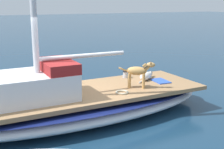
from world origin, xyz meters
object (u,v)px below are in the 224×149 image
coiled_rope (122,92)px  deck_winch (125,75)px  dog_tan (138,72)px  deck_towel (161,81)px  dog_white (146,76)px  sailboat_main (76,105)px

coiled_rope → deck_winch: bearing=-31.3°
dog_tan → deck_winch: size_ratio=3.90×
deck_winch → deck_towel: deck_winch is taller
dog_tan → coiled_rope: 0.76m
deck_winch → coiled_rope: 1.53m
dog_white → coiled_rope: 1.52m
deck_winch → deck_towel: size_ratio=0.38×
deck_winch → deck_towel: 1.06m
deck_winch → coiled_rope: size_ratio=0.65×
deck_winch → dog_white: bearing=-134.1°
dog_white → deck_towel: 0.45m
deck_towel → coiled_rope: bearing=108.8°
sailboat_main → coiled_rope: bearing=-118.0°
sailboat_main → deck_towel: bearing=-90.8°
sailboat_main → dog_tan: 1.80m
dog_white → deck_towel: bearing=-146.8°
sailboat_main → deck_towel: (-0.03, -2.49, 0.34)m
deck_winch → coiled_rope: deck_winch is taller
dog_white → dog_tan: bearing=135.0°
sailboat_main → dog_white: dog_white is taller
sailboat_main → deck_winch: size_ratio=34.77×
sailboat_main → deck_winch: 2.00m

